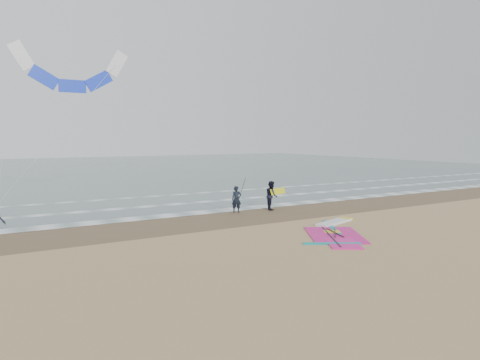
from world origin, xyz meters
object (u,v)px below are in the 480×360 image
windsurf_rig (336,231)px  person_standing (237,199)px  surf_kite (72,73)px  person_walking (272,195)px

windsurf_rig → person_standing: person_standing is taller
windsurf_rig → person_standing: (-1.50, 6.89, 0.76)m
person_standing → surf_kite: surf_kite is taller
person_standing → surf_kite: bearing=163.1°
person_walking → windsurf_rig: bearing=-163.8°
person_standing → surf_kite: size_ratio=0.18×
windsurf_rig → person_walking: person_walking is taller
person_walking → surf_kite: size_ratio=0.20×
person_standing → person_walking: person_walking is taller
windsurf_rig → surf_kite: bearing=126.8°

